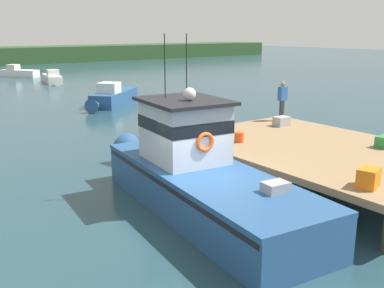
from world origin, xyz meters
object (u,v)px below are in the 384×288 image
crate_single_far (282,121)px  moored_boat_far_left (17,73)px  crate_stack_near_edge (369,178)px  deckhand_by_the_boat (282,100)px  main_fishing_boat (196,173)px  mooring_buoy_outer (120,93)px  moored_boat_mid_harbor (53,78)px  moored_boat_off_the_point (112,97)px  bait_bucket (239,137)px

crate_single_far → moored_boat_far_left: bearing=89.3°
crate_stack_near_edge → deckhand_by_the_boat: (4.48, 6.94, 0.62)m
crate_stack_near_edge → main_fishing_boat: bearing=120.9°
crate_single_far → mooring_buoy_outer: bearing=82.2°
moored_boat_mid_harbor → moored_boat_far_left: moored_boat_far_left is taller
crate_stack_near_edge → moored_boat_off_the_point: bearing=79.8°
moored_boat_off_the_point → moored_boat_far_left: bearing=89.3°
moored_boat_mid_harbor → moored_boat_far_left: size_ratio=1.11×
crate_stack_near_edge → moored_boat_far_left: crate_stack_near_edge is taller
main_fishing_boat → bait_bucket: size_ratio=29.25×
main_fishing_boat → bait_bucket: main_fishing_boat is taller
main_fishing_boat → moored_boat_mid_harbor: (7.50, 32.61, -0.56)m
moored_boat_mid_harbor → moored_boat_far_left: bearing=97.3°
main_fishing_boat → deckhand_by_the_boat: bearing=24.3°
bait_bucket → deckhand_by_the_boat: size_ratio=0.21×
moored_boat_far_left → moored_boat_off_the_point: moored_boat_off_the_point is taller
bait_bucket → deckhand_by_the_boat: deckhand_by_the_boat is taller
crate_single_far → moored_boat_far_left: crate_single_far is taller
main_fishing_boat → crate_single_far: 6.46m
main_fishing_boat → bait_bucket: 3.16m
crate_single_far → main_fishing_boat: bearing=-158.7°
main_fishing_boat → mooring_buoy_outer: bearing=67.8°
main_fishing_boat → moored_boat_mid_harbor: main_fishing_boat is taller
moored_boat_mid_harbor → crate_stack_near_edge: bearing=-98.1°
bait_bucket → main_fishing_boat: bearing=-154.8°
crate_single_far → moored_boat_mid_harbor: (1.50, 30.27, -0.94)m
moored_boat_off_the_point → deckhand_by_the_boat: bearing=-87.5°
moored_boat_far_left → bait_bucket: bearing=-95.2°
deckhand_by_the_boat → crate_stack_near_edge: bearing=-122.8°
moored_boat_mid_harbor → mooring_buoy_outer: bearing=-84.6°
deckhand_by_the_boat → moored_boat_off_the_point: deckhand_by_the_boat is taller
crate_single_far → moored_boat_off_the_point: 15.23m
main_fishing_boat → moored_boat_off_the_point: size_ratio=1.84×
mooring_buoy_outer → moored_boat_off_the_point: bearing=-124.4°
moored_boat_far_left → crate_single_far: bearing=-90.7°
crate_single_far → moored_boat_off_the_point: size_ratio=0.11×
crate_single_far → deckhand_by_the_boat: deckhand_by_the_boat is taller
crate_stack_near_edge → moored_boat_far_left: bearing=84.7°
crate_single_far → mooring_buoy_outer: 18.98m
main_fishing_boat → deckhand_by_the_boat: size_ratio=6.10×
mooring_buoy_outer → bait_bucket: bearing=-106.2°
crate_stack_near_edge → mooring_buoy_outer: crate_stack_near_edge is taller
main_fishing_boat → moored_boat_far_left: 41.28m
bait_bucket → moored_boat_mid_harbor: size_ratio=0.07×
crate_stack_near_edge → bait_bucket: 5.23m
bait_bucket → moored_boat_off_the_point: size_ratio=0.06×
moored_boat_mid_harbor → crate_single_far: bearing=-92.8°
main_fishing_boat → crate_stack_near_edge: size_ratio=16.57×
bait_bucket → moored_boat_off_the_point: 16.57m
moored_boat_far_left → mooring_buoy_outer: (2.13, -19.66, -0.25)m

